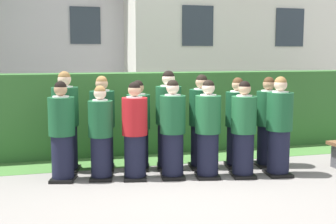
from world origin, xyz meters
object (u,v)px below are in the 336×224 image
at_px(student_front_row_5, 244,131).
at_px(student_rear_row_4, 201,124).
at_px(student_front_row_3, 173,131).
at_px(student_front_row_1, 101,135).
at_px(student_rear_row_1, 103,125).
at_px(student_front_row_0, 62,134).
at_px(student_rear_row_6, 268,124).
at_px(student_rear_row_0, 66,124).
at_px(student_rear_row_5, 237,125).
at_px(student_in_red_blazer, 135,133).
at_px(student_front_row_4, 208,131).
at_px(student_rear_row_2, 138,127).
at_px(student_rear_row_3, 168,122).
at_px(student_front_row_6, 279,129).

bearing_deg(student_front_row_5, student_rear_row_4, 123.89).
height_order(student_front_row_3, student_rear_row_4, student_rear_row_4).
bearing_deg(student_front_row_1, student_rear_row_1, 80.29).
bearing_deg(student_front_row_0, student_rear_row_4, 4.09).
distance_m(student_front_row_1, student_front_row_3, 1.17).
bearing_deg(student_rear_row_6, student_rear_row_0, 170.14).
height_order(student_front_row_0, student_rear_row_0, student_rear_row_0).
bearing_deg(student_rear_row_4, student_rear_row_5, -9.69).
bearing_deg(student_rear_row_1, student_in_red_blazer, -59.00).
relative_size(student_front_row_1, student_front_row_4, 0.95).
bearing_deg(student_rear_row_2, student_rear_row_3, -7.33).
distance_m(student_front_row_4, student_front_row_5, 0.59).
distance_m(student_rear_row_1, student_rear_row_4, 1.73).
bearing_deg(student_front_row_6, student_rear_row_4, 143.86).
bearing_deg(student_rear_row_6, student_front_row_3, -171.77).
xyz_separation_m(student_front_row_3, student_rear_row_5, (1.29, 0.36, 0.00)).
bearing_deg(student_rear_row_4, student_rear_row_2, 170.63).
relative_size(student_rear_row_2, student_rear_row_3, 0.91).
xyz_separation_m(student_rear_row_3, student_rear_row_6, (1.76, -0.32, -0.06)).
bearing_deg(student_front_row_6, student_front_row_5, 172.66).
bearing_deg(student_front_row_5, student_rear_row_6, 35.76).
bearing_deg(student_in_red_blazer, student_rear_row_4, 17.07).
bearing_deg(student_front_row_3, student_rear_row_2, 123.97).
xyz_separation_m(student_front_row_5, student_rear_row_2, (-1.58, 0.90, -0.01)).
bearing_deg(student_front_row_1, student_rear_row_0, 128.24).
relative_size(student_rear_row_4, student_rear_row_5, 1.03).
bearing_deg(student_rear_row_2, student_rear_row_1, 166.59).
relative_size(student_front_row_6, student_rear_row_6, 1.02).
distance_m(student_rear_row_0, student_rear_row_2, 1.25).
bearing_deg(student_rear_row_6, student_rear_row_1, 169.60).
distance_m(student_front_row_5, student_front_row_6, 0.61).
bearing_deg(student_front_row_1, student_front_row_4, -11.69).
bearing_deg(student_front_row_5, student_front_row_0, 169.33).
distance_m(student_front_row_1, student_rear_row_6, 2.99).
bearing_deg(student_front_row_5, student_front_row_3, 167.91).
xyz_separation_m(student_rear_row_1, student_rear_row_5, (2.34, -0.43, -0.02)).
distance_m(student_front_row_1, student_in_red_blazer, 0.55).
bearing_deg(student_front_row_5, student_rear_row_5, 75.61).
xyz_separation_m(student_front_row_4, student_rear_row_1, (-1.60, 0.93, 0.02)).
distance_m(student_in_red_blazer, student_front_row_6, 2.39).
bearing_deg(student_front_row_1, student_rear_row_5, 3.43).
bearing_deg(student_front_row_4, student_front_row_0, 169.32).
relative_size(student_front_row_3, student_front_row_5, 1.01).
bearing_deg(student_front_row_5, student_front_row_6, -7.34).
xyz_separation_m(student_front_row_3, student_rear_row_0, (-1.67, 0.88, 0.06)).
xyz_separation_m(student_rear_row_2, student_rear_row_6, (2.29, -0.39, 0.02)).
xyz_separation_m(student_rear_row_0, student_rear_row_2, (1.22, -0.22, -0.08)).
xyz_separation_m(student_front_row_6, student_rear_row_1, (-2.79, 1.12, -0.00)).
height_order(student_front_row_3, student_front_row_6, student_front_row_6).
distance_m(student_front_row_4, student_front_row_6, 1.20).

